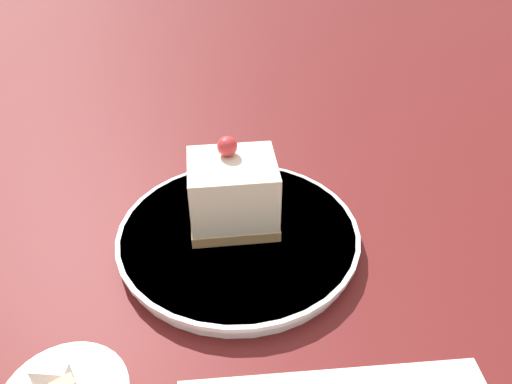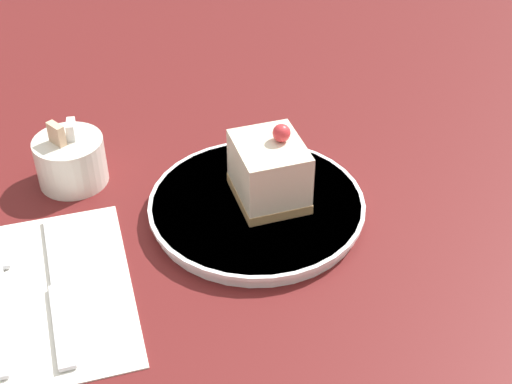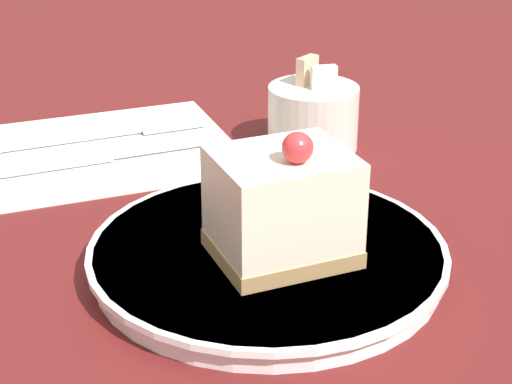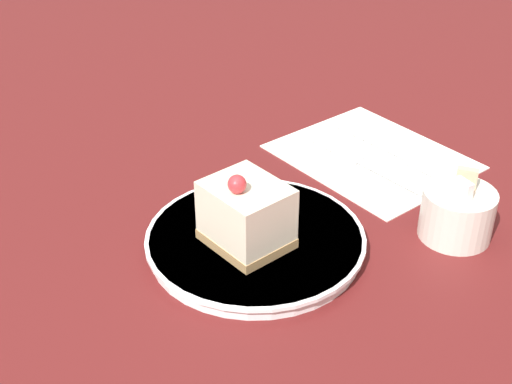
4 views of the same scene
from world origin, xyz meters
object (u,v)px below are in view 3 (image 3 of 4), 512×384
at_px(plate, 270,258).
at_px(knife, 88,159).
at_px(sugar_bowl, 313,116).
at_px(fork, 118,132).
at_px(cake_slice, 278,207).

height_order(plate, knife, plate).
relative_size(knife, sugar_bowl, 2.56).
xyz_separation_m(knife, sugar_bowl, (0.07, 0.16, 0.02)).
relative_size(fork, sugar_bowl, 2.44).
bearing_deg(cake_slice, knife, -163.62).
bearing_deg(fork, cake_slice, 6.21).
xyz_separation_m(cake_slice, knife, (-0.22, -0.02, -0.04)).
height_order(cake_slice, sugar_bowl, cake_slice).
xyz_separation_m(cake_slice, fork, (-0.26, 0.03, -0.04)).
bearing_deg(cake_slice, plate, 177.60).
bearing_deg(sugar_bowl, fork, -132.61).
height_order(plate, cake_slice, cake_slice).
relative_size(cake_slice, knife, 0.47).
distance_m(plate, cake_slice, 0.04).
distance_m(plate, knife, 0.21).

